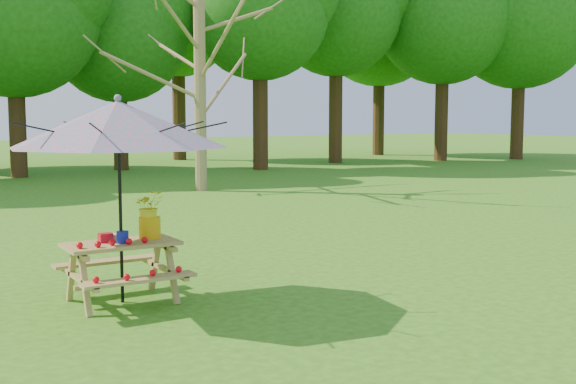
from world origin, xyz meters
TOP-DOWN VIEW (x-y plane):
  - picnic_table at (-0.37, 4.30)m, footprint 1.20×1.32m
  - patio_umbrella at (-0.37, 4.30)m, footprint 2.85×2.85m
  - produce_bins at (-0.44, 4.33)m, footprint 0.27×0.35m
  - tomatoes_row at (-0.52, 4.12)m, footprint 0.77×0.13m
  - flower_bucket at (-0.01, 4.37)m, footprint 0.35×0.31m

SIDE VIEW (x-z plane):
  - picnic_table at x=-0.37m, z-range -0.01..0.66m
  - tomatoes_row at x=-0.52m, z-range 0.67..0.74m
  - produce_bins at x=-0.44m, z-range 0.66..0.79m
  - flower_bucket at x=-0.01m, z-range 0.69..1.24m
  - patio_umbrella at x=-0.37m, z-range 0.82..3.08m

